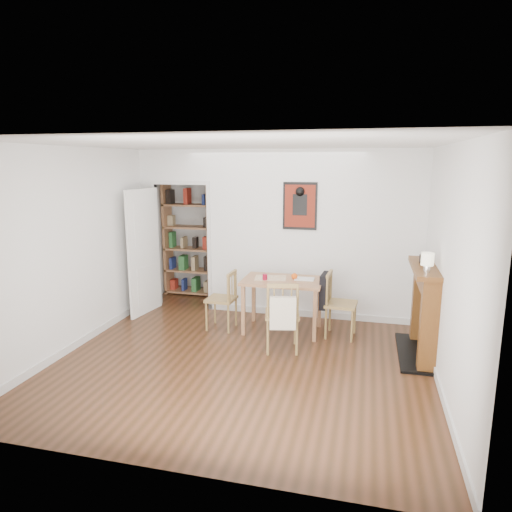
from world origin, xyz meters
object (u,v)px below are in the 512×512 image
(chair_right, at_px, (340,304))
(orange_fruit, at_px, (294,276))
(notebook, at_px, (304,279))
(chair_front, at_px, (282,315))
(ceramic_jar_b, at_px, (423,257))
(mantel_lamp, at_px, (428,260))
(bookshelf, at_px, (189,238))
(chair_left, at_px, (221,300))
(red_glass, at_px, (265,277))
(dining_table, at_px, (283,286))
(fireplace, at_px, (425,308))
(ceramic_jar_a, at_px, (423,259))

(chair_right, bearing_deg, orange_fruit, 174.41)
(chair_right, relative_size, notebook, 3.37)
(chair_front, xyz_separation_m, ceramic_jar_b, (1.73, 0.62, 0.72))
(mantel_lamp, bearing_deg, chair_right, 143.32)
(bookshelf, relative_size, ceramic_jar_b, 23.92)
(chair_left, relative_size, red_glass, 9.65)
(chair_front, relative_size, red_glass, 10.47)
(chair_left, bearing_deg, notebook, 9.00)
(chair_front, height_order, bookshelf, bookshelf)
(chair_left, height_order, chair_right, chair_right)
(dining_table, height_order, bookshelf, bookshelf)
(fireplace, bearing_deg, chair_right, 160.26)
(fireplace, distance_m, red_glass, 2.15)
(dining_table, bearing_deg, bookshelf, 143.54)
(red_glass, bearing_deg, mantel_lamp, -17.82)
(fireplace, relative_size, mantel_lamp, 5.47)
(mantel_lamp, bearing_deg, fireplace, 80.40)
(orange_fruit, relative_size, ceramic_jar_a, 0.81)
(chair_left, bearing_deg, ceramic_jar_b, 1.11)
(fireplace, relative_size, notebook, 4.59)
(chair_right, height_order, ceramic_jar_a, ceramic_jar_a)
(chair_left, bearing_deg, chair_right, 3.32)
(chair_right, height_order, ceramic_jar_b, ceramic_jar_b)
(fireplace, bearing_deg, ceramic_jar_a, 113.61)
(chair_right, xyz_separation_m, mantel_lamp, (1.01, -0.75, 0.83))
(chair_left, xyz_separation_m, ceramic_jar_a, (2.71, -0.16, 0.78))
(chair_left, xyz_separation_m, chair_front, (1.01, -0.57, 0.04))
(notebook, bearing_deg, chair_left, -171.00)
(chair_front, distance_m, bookshelf, 3.11)
(chair_front, height_order, ceramic_jar_b, ceramic_jar_b)
(chair_right, xyz_separation_m, red_glass, (-1.05, -0.09, 0.34))
(chair_left, xyz_separation_m, chair_right, (1.70, 0.10, 0.04))
(dining_table, distance_m, mantel_lamp, 2.07)
(dining_table, xyz_separation_m, bookshelf, (-2.02, 1.49, 0.37))
(chair_front, bearing_deg, mantel_lamp, -2.83)
(red_glass, bearing_deg, chair_right, 5.01)
(mantel_lamp, bearing_deg, ceramic_jar_a, 89.23)
(chair_left, height_order, ceramic_jar_a, ceramic_jar_a)
(bookshelf, height_order, ceramic_jar_b, bookshelf)
(dining_table, relative_size, red_glass, 12.49)
(chair_right, bearing_deg, bookshelf, 151.98)
(chair_left, xyz_separation_m, notebook, (1.19, 0.19, 0.34))
(mantel_lamp, bearing_deg, notebook, 151.01)
(fireplace, bearing_deg, chair_left, 174.09)
(chair_left, distance_m, chair_right, 1.70)
(red_glass, relative_size, ceramic_jar_a, 0.83)
(notebook, distance_m, mantel_lamp, 1.82)
(chair_front, bearing_deg, chair_left, 150.57)
(fireplace, distance_m, notebook, 1.66)
(dining_table, bearing_deg, ceramic_jar_a, -8.42)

